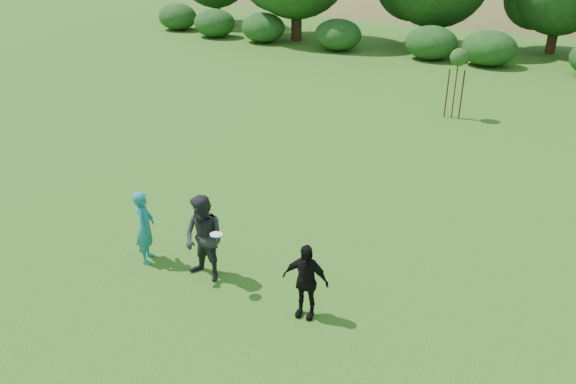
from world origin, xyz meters
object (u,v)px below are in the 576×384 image
Objects in this scene: player_teal at (145,227)px; sapling at (459,59)px; player_black at (305,281)px; player_grey at (204,239)px.

sapling reaches higher than player_teal.
player_teal is 4.21m from player_black.
player_black is 0.57× the size of sapling.
player_teal is at bearing -172.12° from player_grey.
player_teal is at bearing 171.36° from player_black.
player_teal is at bearing -102.76° from sapling.
sapling is (1.66, 14.53, 1.42)m from player_grey.
sapling is (3.31, 14.61, 1.53)m from player_teal.
player_black is 14.73m from sapling.
sapling reaches higher than player_grey.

